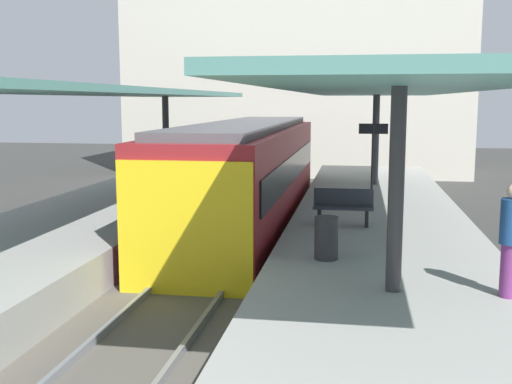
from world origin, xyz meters
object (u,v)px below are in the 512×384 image
platform_sign (373,142)px  passenger_mid_platform (512,239)px  passenger_near_bench (166,161)px  platform_bench (343,206)px  commuter_train (247,176)px  litter_bin (326,238)px  passenger_far_end (131,172)px

platform_sign → passenger_mid_platform: (1.83, -10.36, -0.74)m
passenger_near_bench → passenger_mid_platform: passenger_near_bench is taller
platform_bench → commuter_train: bearing=131.3°
platform_bench → litter_bin: bearing=-94.0°
platform_sign → passenger_near_bench: (-6.88, 0.35, -0.73)m
litter_bin → passenger_mid_platform: size_ratio=0.47×
platform_bench → passenger_near_bench: size_ratio=0.82×
platform_bench → passenger_near_bench: passenger_near_bench is taller
platform_sign → passenger_mid_platform: bearing=-80.0°
passenger_near_bench → passenger_far_end: bearing=-91.9°
passenger_mid_platform → passenger_far_end: size_ratio=1.03×
litter_bin → passenger_near_bench: (-5.89, 8.90, 0.49)m
commuter_train → passenger_near_bench: size_ratio=7.83×
passenger_near_bench → platform_bench: bearing=-42.7°
passenger_near_bench → passenger_far_end: (-0.10, -2.98, -0.04)m
passenger_far_end → litter_bin: bearing=-44.7°
platform_bench → passenger_mid_platform: passenger_mid_platform is taller
platform_bench → passenger_mid_platform: 5.72m
commuter_train → passenger_far_end: 3.38m
passenger_mid_platform → platform_sign: bearing=100.0°
passenger_mid_platform → platform_bench: bearing=117.1°
commuter_train → litter_bin: size_ratio=16.79×
platform_bench → platform_sign: (0.77, 5.28, 1.16)m
litter_bin → passenger_far_end: size_ratio=0.49×
platform_sign → passenger_far_end: platform_sign is taller
platform_sign → passenger_near_bench: platform_sign is taller
litter_bin → passenger_near_bench: size_ratio=0.47×
passenger_far_end → platform_bench: bearing=-23.1°
passenger_mid_platform → commuter_train: bearing=123.3°
commuter_train → passenger_mid_platform: commuter_train is taller
commuter_train → passenger_near_bench: 3.98m
commuter_train → platform_sign: size_ratio=6.08×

